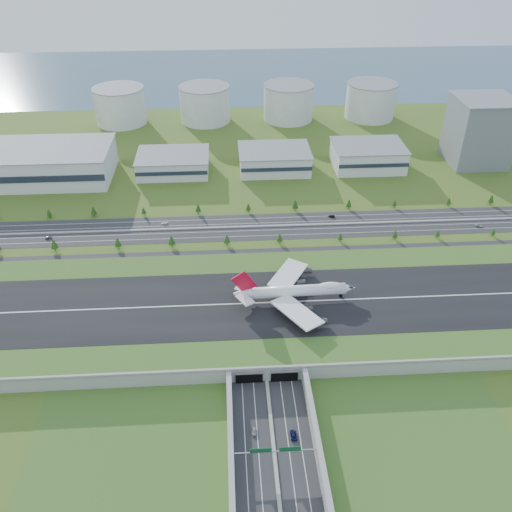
{
  "coord_description": "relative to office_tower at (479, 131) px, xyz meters",
  "views": [
    {
      "loc": [
        -16.37,
        -232.38,
        197.24
      ],
      "look_at": [
        0.03,
        35.0,
        15.87
      ],
      "focal_mm": 38.0,
      "sensor_mm": 36.0,
      "label": 1
    }
  ],
  "objects": [
    {
      "name": "north_expressway",
      "position": [
        -200.0,
        -100.0,
        -27.44
      ],
      "size": [
        560.0,
        36.0,
        0.12
      ],
      "primitive_type": "cube",
      "color": "#28282B",
      "rests_on": "ground"
    },
    {
      "name": "office_tower",
      "position": [
        0.0,
        0.0,
        0.0
      ],
      "size": [
        46.0,
        46.0,
        55.0
      ],
      "primitive_type": "cube",
      "color": "slate",
      "rests_on": "ground"
    },
    {
      "name": "hangar_mid_b",
      "position": [
        -175.0,
        -5.0,
        -19.0
      ],
      "size": [
        58.0,
        42.0,
        17.0
      ],
      "primitive_type": "cube",
      "color": "silver",
      "rests_on": "ground"
    },
    {
      "name": "airfield_deck",
      "position": [
        -200.0,
        -195.09,
        -23.38
      ],
      "size": [
        520.0,
        100.0,
        9.2
      ],
      "color": "gray",
      "rests_on": "ground"
    },
    {
      "name": "car_2",
      "position": [
        -190.86,
        -277.55,
        -26.57
      ],
      "size": [
        2.77,
        5.87,
        1.62
      ],
      "primitive_type": "imported",
      "rotation": [
        0.0,
        0.0,
        3.16
      ],
      "color": "#0E1446",
      "rests_on": "ground"
    },
    {
      "name": "fuel_tank_b",
      "position": [
        -235.0,
        115.0,
        -10.0
      ],
      "size": [
        50.0,
        50.0,
        35.0
      ],
      "primitive_type": "cylinder",
      "color": "silver",
      "rests_on": "ground"
    },
    {
      "name": "hangar_mid_a",
      "position": [
        -260.0,
        -5.0,
        -20.0
      ],
      "size": [
        58.0,
        42.0,
        15.0
      ],
      "primitive_type": "cube",
      "color": "silver",
      "rests_on": "ground"
    },
    {
      "name": "fuel_tank_a",
      "position": [
        -320.0,
        115.0,
        -10.0
      ],
      "size": [
        50.0,
        50.0,
        35.0
      ],
      "primitive_type": "cylinder",
      "color": "silver",
      "rests_on": "ground"
    },
    {
      "name": "tree_row",
      "position": [
        -200.36,
        -100.73,
        -22.79
      ],
      "size": [
        503.26,
        48.66,
        8.45
      ],
      "color": "#3D2819",
      "rests_on": "ground"
    },
    {
      "name": "car_5",
      "position": [
        -140.48,
        -89.69,
        -26.64
      ],
      "size": [
        4.77,
        3.01,
        1.48
      ],
      "primitive_type": "imported",
      "rotation": [
        0.0,
        0.0,
        -1.92
      ],
      "color": "black",
      "rests_on": "ground"
    },
    {
      "name": "fuel_tank_c",
      "position": [
        -150.0,
        115.0,
        -10.0
      ],
      "size": [
        50.0,
        50.0,
        35.0
      ],
      "primitive_type": "cylinder",
      "color": "silver",
      "rests_on": "ground"
    },
    {
      "name": "car_7",
      "position": [
        -261.26,
        -92.3,
        -26.72
      ],
      "size": [
        4.58,
        1.97,
        1.31
      ],
      "primitive_type": "imported",
      "rotation": [
        0.0,
        0.0,
        -1.6
      ],
      "color": "white",
      "rests_on": "ground"
    },
    {
      "name": "underpass_road",
      "position": [
        -200.0,
        -294.42,
        -24.07
      ],
      "size": [
        38.8,
        120.4,
        8.0
      ],
      "color": "#28282B",
      "rests_on": "ground"
    },
    {
      "name": "car_4",
      "position": [
        -338.57,
        -106.86,
        -26.56
      ],
      "size": [
        5.12,
        3.06,
        1.63
      ],
      "primitive_type": "imported",
      "rotation": [
        0.0,
        0.0,
        1.82
      ],
      "color": "slate",
      "rests_on": "ground"
    },
    {
      "name": "car_6",
      "position": [
        -39.04,
        -109.3,
        -26.67
      ],
      "size": [
        5.59,
        4.13,
        1.41
      ],
      "primitive_type": "imported",
      "rotation": [
        0.0,
        0.0,
        1.17
      ],
      "color": "#B3B4B8",
      "rests_on": "ground"
    },
    {
      "name": "boeing_747",
      "position": [
        -180.45,
        -192.89,
        -13.43
      ],
      "size": [
        69.32,
        65.48,
        21.42
      ],
      "rotation": [
        0.0,
        0.0,
        0.03
      ],
      "color": "white",
      "rests_on": "airfield_deck"
    },
    {
      "name": "car_0",
      "position": [
        -207.83,
        -274.43,
        -26.54
      ],
      "size": [
        2.36,
        5.07,
        1.68
      ],
      "primitive_type": "imported",
      "rotation": [
        0.0,
        0.0,
        -0.08
      ],
      "color": "#B5B5BA",
      "rests_on": "ground"
    },
    {
      "name": "ground",
      "position": [
        -200.0,
        -195.0,
        -27.5
      ],
      "size": [
        1200.0,
        1200.0,
        0.0
      ],
      "primitive_type": "plane",
      "color": "#435D1D",
      "rests_on": "ground"
    },
    {
      "name": "fuel_tank_d",
      "position": [
        -65.0,
        115.0,
        -10.0
      ],
      "size": [
        50.0,
        50.0,
        35.0
      ],
      "primitive_type": "cylinder",
      "color": "silver",
      "rests_on": "ground"
    },
    {
      "name": "hangar_west",
      "position": [
        -370.0,
        -10.0,
        -15.0
      ],
      "size": [
        120.0,
        60.0,
        25.0
      ],
      "primitive_type": "cube",
      "color": "silver",
      "rests_on": "ground"
    },
    {
      "name": "sign_gantry_near",
      "position": [
        -200.0,
        -290.04,
        -20.55
      ],
      "size": [
        38.7,
        0.7,
        9.8
      ],
      "color": "gray",
      "rests_on": "ground"
    },
    {
      "name": "bay_water",
      "position": [
        -200.0,
        285.0,
        -27.47
      ],
      "size": [
        1200.0,
        260.0,
        0.06
      ],
      "primitive_type": "cube",
      "color": "#3D5C76",
      "rests_on": "ground"
    },
    {
      "name": "hangar_mid_c",
      "position": [
        -95.0,
        -5.0,
        -18.0
      ],
      "size": [
        58.0,
        42.0,
        19.0
      ],
      "primitive_type": "cube",
      "color": "silver",
      "rests_on": "ground"
    }
  ]
}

